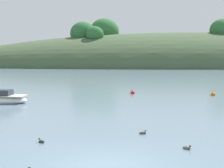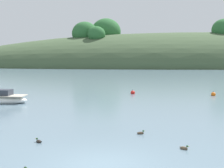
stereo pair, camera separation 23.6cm
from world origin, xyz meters
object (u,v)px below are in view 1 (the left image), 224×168
Objects in this scene: mooring_buoy_inner at (133,93)px; duck_lone_right at (143,133)px; mooring_buoy_outer at (213,94)px; duck_straggler at (41,141)px; duck_lead at (187,148)px.

duck_lone_right is at bearing -91.00° from mooring_buoy_inner.
mooring_buoy_inner is at bearing 170.63° from mooring_buoy_outer.
mooring_buoy_inner reaches higher than duck_straggler.
duck_lead is at bearing -8.84° from duck_straggler.
mooring_buoy_inner is at bearing 93.96° from duck_lead.
mooring_buoy_outer is 21.96m from duck_straggler.
mooring_buoy_inner is 1.27× the size of duck_lone_right.
mooring_buoy_inner is 1.43× the size of duck_straggler.
mooring_buoy_outer is at bearing 71.35° from duck_lead.
mooring_buoy_inner is 20.13m from duck_lead.
duck_straggler is 0.95× the size of duck_lead.
duck_lone_right is (-0.30, -17.31, -0.07)m from mooring_buoy_inner.
mooring_buoy_inner reaches higher than duck_lead.
duck_straggler is at bearing 171.16° from duck_lead.
duck_straggler is 6.60m from duck_lead.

